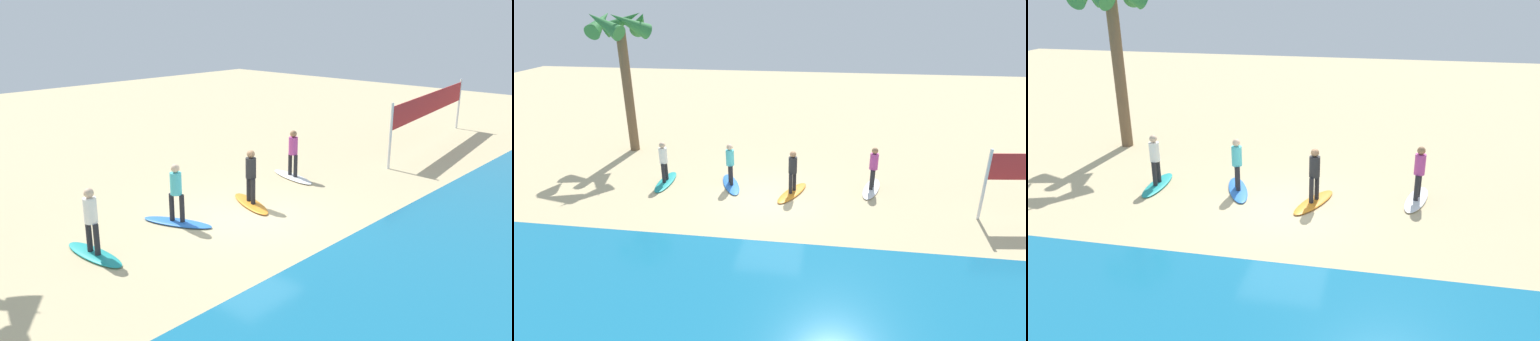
% 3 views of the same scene
% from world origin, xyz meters
% --- Properties ---
extents(ground_plane, '(60.00, 60.00, 0.00)m').
position_xyz_m(ground_plane, '(0.00, 0.00, 0.00)').
color(ground_plane, '#CCB789').
extents(surfboard_white, '(1.06, 2.17, 0.09)m').
position_xyz_m(surfboard_white, '(-3.78, -1.41, 0.04)').
color(surfboard_white, white).
rests_on(surfboard_white, ground).
extents(surfer_white, '(0.32, 0.45, 1.64)m').
position_xyz_m(surfer_white, '(-3.78, -1.41, 1.04)').
color(surfer_white, '#232328').
rests_on(surfer_white, surfboard_white).
extents(surfboard_orange, '(1.30, 2.16, 0.09)m').
position_xyz_m(surfboard_orange, '(-0.76, -0.59, 0.04)').
color(surfboard_orange, orange).
rests_on(surfboard_orange, ground).
extents(surfer_orange, '(0.32, 0.44, 1.64)m').
position_xyz_m(surfer_orange, '(-0.76, -0.59, 1.04)').
color(surfer_orange, '#232328').
rests_on(surfer_orange, surfboard_orange).
extents(surfboard_blue, '(1.32, 2.15, 0.09)m').
position_xyz_m(surfboard_blue, '(1.74, -1.04, 0.04)').
color(surfboard_blue, blue).
rests_on(surfboard_blue, ground).
extents(surfer_blue, '(0.32, 0.44, 1.64)m').
position_xyz_m(surfer_blue, '(1.74, -1.04, 1.04)').
color(surfer_blue, '#232328').
rests_on(surfer_blue, surfboard_blue).
extents(surfboard_teal, '(0.64, 2.12, 0.09)m').
position_xyz_m(surfboard_teal, '(4.42, -0.90, 0.04)').
color(surfboard_teal, teal).
rests_on(surfboard_teal, ground).
extents(surfer_teal, '(0.32, 0.46, 1.64)m').
position_xyz_m(surfer_teal, '(4.42, -0.90, 1.04)').
color(surfer_teal, '#232328').
rests_on(surfer_teal, surfboard_teal).
extents(palm_tree, '(2.88, 3.03, 6.65)m').
position_xyz_m(palm_tree, '(7.42, -4.60, 5.33)').
color(palm_tree, brown).
rests_on(palm_tree, ground).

